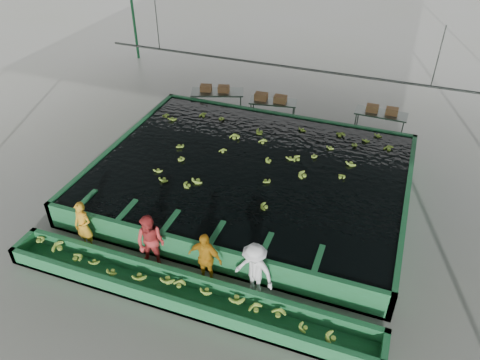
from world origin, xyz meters
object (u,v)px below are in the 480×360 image
(flotation_tank, at_px, (250,177))
(box_stack_left, at_px, (215,91))
(sorting_trough, at_px, (183,293))
(worker_a, at_px, (83,226))
(packing_table_left, at_px, (218,102))
(packing_table_mid, at_px, (273,111))
(box_stack_right, at_px, (382,113))
(worker_c, at_px, (205,258))
(packing_table_right, at_px, (379,123))
(worker_b, at_px, (151,243))
(worker_d, at_px, (254,271))
(box_stack_mid, at_px, (271,101))

(flotation_tank, height_order, box_stack_left, box_stack_left)
(flotation_tank, relative_size, box_stack_left, 8.18)
(sorting_trough, height_order, worker_a, worker_a)
(flotation_tank, distance_m, packing_table_left, 5.67)
(packing_table_left, relative_size, packing_table_mid, 1.13)
(sorting_trough, bearing_deg, box_stack_right, 71.08)
(worker_a, bearing_deg, worker_c, 5.66)
(packing_table_mid, height_order, packing_table_right, packing_table_right)
(packing_table_left, height_order, packing_table_right, packing_table_left)
(packing_table_mid, bearing_deg, packing_table_left, -175.64)
(worker_c, xyz_separation_m, box_stack_right, (3.31, 9.62, 0.10))
(worker_b, xyz_separation_m, worker_d, (2.90, 0.00, -0.01))
(sorting_trough, height_order, box_stack_mid, box_stack_mid)
(worker_a, distance_m, worker_c, 3.70)
(worker_a, height_order, worker_d, worker_d)
(worker_b, bearing_deg, worker_c, -3.17)
(packing_table_right, bearing_deg, worker_c, -108.99)
(box_stack_right, bearing_deg, sorting_trough, -108.92)
(flotation_tank, relative_size, packing_table_right, 5.01)
(worker_b, bearing_deg, packing_table_mid, 83.29)
(worker_c, height_order, box_stack_mid, worker_c)
(box_stack_left, xyz_separation_m, box_stack_right, (6.82, 0.63, -0.09))
(box_stack_mid, bearing_deg, worker_c, -83.13)
(flotation_tank, distance_m, box_stack_mid, 4.95)
(worker_b, relative_size, packing_table_mid, 0.88)
(packing_table_left, xyz_separation_m, packing_table_mid, (2.41, 0.18, -0.06))
(sorting_trough, bearing_deg, packing_table_left, 107.75)
(worker_c, distance_m, box_stack_right, 10.17)
(worker_b, xyz_separation_m, packing_table_left, (-1.84, 9.02, -0.35))
(worker_b, distance_m, packing_table_mid, 9.23)
(worker_b, relative_size, box_stack_mid, 1.28)
(packing_table_right, bearing_deg, worker_b, -116.90)
(worker_d, bearing_deg, worker_a, -166.57)
(flotation_tank, height_order, box_stack_mid, box_stack_mid)
(box_stack_right, bearing_deg, packing_table_right, -97.39)
(sorting_trough, xyz_separation_m, box_stack_right, (3.57, 10.42, 0.66))
(sorting_trough, relative_size, worker_a, 6.44)
(worker_c, bearing_deg, flotation_tank, 96.44)
(flotation_tank, height_order, worker_a, worker_a)
(sorting_trough, relative_size, worker_c, 6.20)
(box_stack_right, bearing_deg, packing_table_left, -174.87)
(worker_a, distance_m, packing_table_left, 9.03)
(sorting_trough, bearing_deg, flotation_tank, 90.00)
(worker_a, bearing_deg, packing_table_mid, 79.30)
(sorting_trough, relative_size, box_stack_right, 8.24)
(flotation_tank, height_order, worker_d, worker_d)
(sorting_trough, distance_m, packing_table_mid, 10.03)
(packing_table_right, bearing_deg, worker_d, -101.58)
(worker_c, distance_m, box_stack_left, 9.65)
(box_stack_left, bearing_deg, worker_a, -91.21)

